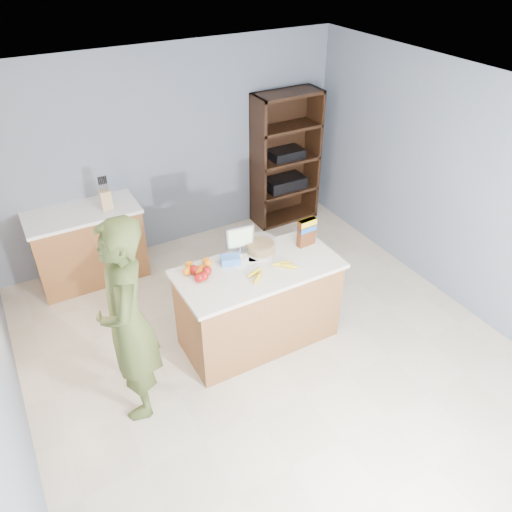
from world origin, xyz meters
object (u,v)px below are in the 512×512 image
cereal_box (307,230)px  shelving_unit (284,160)px  counter_peninsula (258,307)px  person (128,323)px  tv (240,238)px

cereal_box → shelving_unit: bearing=64.0°
counter_peninsula → person: size_ratio=0.83×
cereal_box → counter_peninsula: bearing=-169.6°
person → tv: bearing=126.8°
person → tv: person is taller
counter_peninsula → tv: (-0.03, 0.32, 0.64)m
tv → cereal_box: cereal_box is taller
counter_peninsula → cereal_box: bearing=10.4°
counter_peninsula → tv: size_ratio=5.53×
tv → cereal_box: (0.63, -0.21, 0.01)m
counter_peninsula → tv: 0.72m
shelving_unit → tv: bearing=-132.3°
tv → shelving_unit: bearing=47.7°
tv → cereal_box: bearing=-18.0°
shelving_unit → cereal_box: shelving_unit is taller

